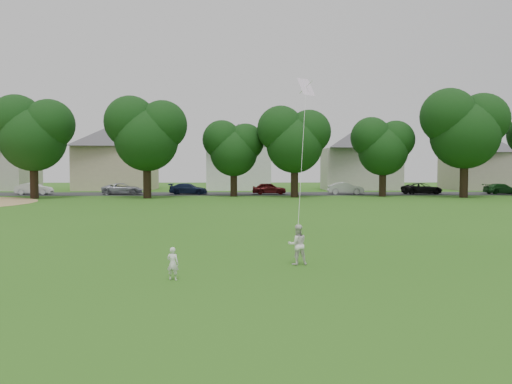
{
  "coord_description": "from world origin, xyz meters",
  "views": [
    {
      "loc": [
        0.97,
        -13.51,
        3.11
      ],
      "look_at": [
        1.27,
        2.0,
        2.3
      ],
      "focal_mm": 35.0,
      "sensor_mm": 36.0,
      "label": 1
    }
  ],
  "objects": [
    {
      "name": "house_row",
      "position": [
        -1.66,
        52.0,
        5.02
      ],
      "size": [
        77.44,
        14.27,
        10.19
      ],
      "color": "beige",
      "rests_on": "ground"
    },
    {
      "name": "street",
      "position": [
        0.0,
        42.0,
        0.01
      ],
      "size": [
        90.0,
        7.0,
        0.01
      ],
      "primitive_type": "cube",
      "color": "#2D2D30",
      "rests_on": "ground"
    },
    {
      "name": "ground",
      "position": [
        0.0,
        0.0,
        0.0
      ],
      "size": [
        160.0,
        160.0,
        0.0
      ],
      "primitive_type": "plane",
      "color": "#2B6216",
      "rests_on": "ground"
    },
    {
      "name": "older_boy",
      "position": [
        2.57,
        2.03,
        0.64
      ],
      "size": [
        0.69,
        0.57,
        1.27
      ],
      "primitive_type": "imported",
      "rotation": [
        0.0,
        0.0,
        3.3
      ],
      "color": "white",
      "rests_on": "ground"
    },
    {
      "name": "kite",
      "position": [
        2.97,
        4.3,
        3.59
      ],
      "size": [
        0.89,
        2.68,
        7.07
      ],
      "color": "white",
      "rests_on": "ground"
    },
    {
      "name": "tree_row",
      "position": [
        3.31,
        35.55,
        6.25
      ],
      "size": [
        80.18,
        9.04,
        10.96
      ],
      "color": "black",
      "rests_on": "ground"
    },
    {
      "name": "toddler",
      "position": [
        -1.04,
        -0.02,
        0.45
      ],
      "size": [
        0.37,
        0.29,
        0.91
      ],
      "primitive_type": "imported",
      "rotation": [
        0.0,
        0.0,
        2.9
      ],
      "color": "white",
      "rests_on": "ground"
    },
    {
      "name": "parked_cars",
      "position": [
        -0.29,
        41.0,
        0.63
      ],
      "size": [
        64.32,
        2.56,
        1.29
      ],
      "color": "black",
      "rests_on": "ground"
    }
  ]
}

